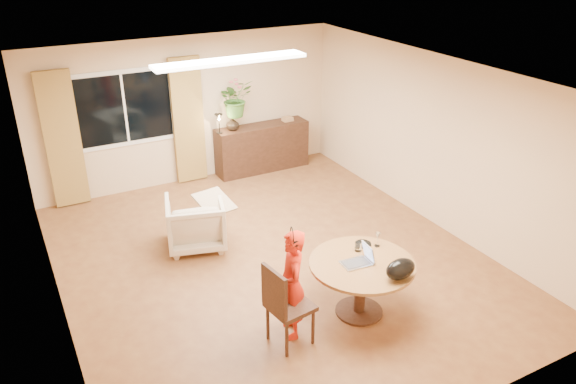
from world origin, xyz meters
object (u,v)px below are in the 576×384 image
object	(u,v)px
child	(292,285)
armchair	(196,223)
dining_table	(361,273)
dining_chair	(290,304)
sideboard	(262,148)

from	to	relation	value
child	armchair	bearing A→B (deg)	-155.10
dining_table	dining_chair	size ratio (longest dim) A/B	1.22
dining_table	sideboard	xyz separation A→B (m)	(0.91, 4.55, -0.11)
child	sideboard	size ratio (longest dim) A/B	0.74
dining_table	child	size ratio (longest dim) A/B	0.94
dining_table	child	xyz separation A→B (m)	(-0.90, 0.06, 0.10)
dining_table	child	bearing A→B (deg)	176.41
child	armchair	xyz separation A→B (m)	(-0.29, 2.37, -0.28)
sideboard	child	bearing A→B (deg)	-111.96
dining_chair	armchair	world-z (taller)	dining_chair
armchair	dining_chair	bearing A→B (deg)	110.47
dining_table	armchair	size ratio (longest dim) A/B	1.50
dining_chair	child	distance (m)	0.21
dining_table	armchair	bearing A→B (deg)	116.02
armchair	child	bearing A→B (deg)	112.75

